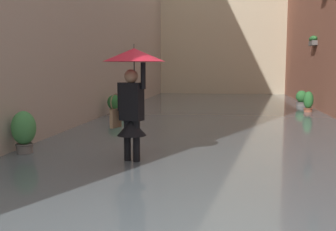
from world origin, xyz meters
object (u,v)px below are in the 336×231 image
Objects in this scene: potted_plant_near_right at (119,106)px; potted_plant_far_right at (114,105)px; person_wading at (133,81)px; potted_plant_mid_left at (302,100)px; potted_plant_far_left at (308,103)px; potted_plant_mid_right at (24,132)px.

potted_plant_far_right is at bearing 96.60° from potted_plant_near_right.
person_wading reaches higher than potted_plant_mid_left.
potted_plant_mid_right is (6.64, 7.99, 0.07)m from potted_plant_far_left.
potted_plant_far_right reaches higher than potted_plant_near_right.
potted_plant_far_right reaches higher than potted_plant_mid_left.
potted_plant_near_right is (2.20, -7.18, -1.14)m from person_wading.
potted_plant_far_left is 1.29× the size of potted_plant_near_right.
potted_plant_mid_right reaches higher than potted_plant_far_right.
person_wading reaches higher than potted_plant_near_right.
person_wading is 2.41m from potted_plant_mid_right.
potted_plant_mid_right is at bearing 56.44° from potted_plant_mid_left.
potted_plant_far_left is 10.39m from potted_plant_mid_right.
potted_plant_mid_left is at bearing -123.56° from potted_plant_mid_right.
person_wading is 3.10× the size of potted_plant_near_right.
potted_plant_far_right is at bearing 34.00° from potted_plant_mid_left.
person_wading is at bearing 66.43° from potted_plant_mid_left.
potted_plant_mid_left reaches higher than potted_plant_near_right.
person_wading is at bearing 108.79° from potted_plant_far_right.
potted_plant_near_right is at bearing -89.85° from potted_plant_mid_right.
person_wading is 2.72× the size of potted_plant_mid_left.
potted_plant_mid_left is (-6.70, -4.52, -0.09)m from potted_plant_far_right.
potted_plant_far_right is (2.07, -6.09, -1.01)m from person_wading.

